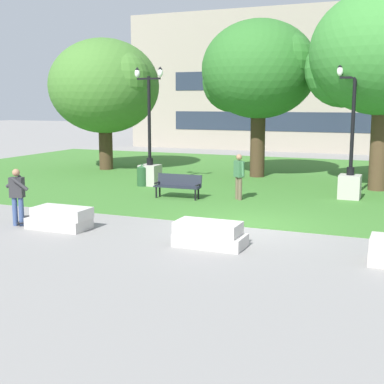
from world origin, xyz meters
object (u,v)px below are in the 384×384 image
(person_skateboarder, at_px, (17,194))
(person_bystander_near_lawn, at_px, (239,174))
(lamp_post_right, at_px, (150,162))
(trash_bin, at_px, (143,175))
(park_bench_near_left, at_px, (178,185))
(skateboard, at_px, (23,220))
(lamp_post_center, at_px, (350,172))
(concrete_block_left, at_px, (209,235))
(concrete_block_center, at_px, (60,218))

(person_skateboarder, height_order, person_bystander_near_lawn, person_bystander_near_lawn)
(lamp_post_right, bearing_deg, trash_bin, -124.63)
(park_bench_near_left, distance_m, person_bystander_near_lawn, 2.35)
(skateboard, height_order, lamp_post_center, lamp_post_center)
(person_skateboarder, distance_m, person_bystander_near_lawn, 8.10)
(lamp_post_right, distance_m, lamp_post_center, 8.49)
(park_bench_near_left, bearing_deg, lamp_post_right, 135.29)
(concrete_block_left, bearing_deg, person_skateboarder, -179.57)
(concrete_block_left, relative_size, park_bench_near_left, 0.99)
(concrete_block_center, xyz_separation_m, park_bench_near_left, (1.16, 5.81, 0.23))
(person_skateboarder, bearing_deg, trash_bin, 90.74)
(concrete_block_left, distance_m, person_skateboarder, 6.10)
(person_skateboarder, bearing_deg, concrete_block_center, 6.93)
(concrete_block_center, height_order, person_bystander_near_lawn, person_bystander_near_lawn)
(concrete_block_left, bearing_deg, trash_bin, 127.48)
(skateboard, xyz_separation_m, lamp_post_right, (0.20, 8.08, 0.97))
(lamp_post_right, bearing_deg, skateboard, -91.41)
(lamp_post_right, xyz_separation_m, lamp_post_center, (8.49, -0.01, -0.02))
(concrete_block_left, bearing_deg, person_bystander_near_lawn, 101.20)
(person_bystander_near_lawn, bearing_deg, person_skateboarder, -126.14)
(skateboard, bearing_deg, person_skateboarder, -72.83)
(concrete_block_left, relative_size, lamp_post_center, 0.36)
(lamp_post_center, relative_size, trash_bin, 5.22)
(concrete_block_center, height_order, lamp_post_right, lamp_post_right)
(concrete_block_left, xyz_separation_m, skateboard, (-6.16, 0.26, -0.22))
(concrete_block_left, bearing_deg, lamp_post_right, 125.52)
(skateboard, height_order, lamp_post_right, lamp_post_right)
(concrete_block_left, height_order, lamp_post_center, lamp_post_center)
(lamp_post_center, bearing_deg, trash_bin, -178.06)
(concrete_block_center, xyz_separation_m, person_bystander_near_lawn, (3.39, 6.37, 0.68))
(concrete_block_center, distance_m, skateboard, 1.50)
(person_skateboarder, distance_m, lamp_post_center, 12.00)
(concrete_block_left, xyz_separation_m, person_bystander_near_lawn, (-1.29, 6.49, 0.68))
(person_skateboarder, height_order, park_bench_near_left, person_skateboarder)
(concrete_block_left, relative_size, person_skateboarder, 1.05)
(lamp_post_center, height_order, person_bystander_near_lawn, lamp_post_center)
(concrete_block_center, bearing_deg, trash_bin, 100.63)
(person_skateboarder, relative_size, lamp_post_center, 0.34)
(concrete_block_center, distance_m, lamp_post_center, 10.95)
(concrete_block_left, relative_size, lamp_post_right, 0.35)
(trash_bin, bearing_deg, park_bench_near_left, -38.57)
(park_bench_near_left, xyz_separation_m, person_bystander_near_lawn, (2.23, 0.56, 0.44))
(concrete_block_left, height_order, lamp_post_right, lamp_post_right)
(person_bystander_near_lawn, bearing_deg, park_bench_near_left, -165.89)
(skateboard, distance_m, park_bench_near_left, 6.27)
(concrete_block_center, xyz_separation_m, lamp_post_center, (7.21, 8.21, 0.73))
(concrete_block_left, bearing_deg, park_bench_near_left, 120.68)
(lamp_post_right, relative_size, person_bystander_near_lawn, 2.98)
(trash_bin, relative_size, person_bystander_near_lawn, 0.56)
(skateboard, relative_size, park_bench_near_left, 0.54)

